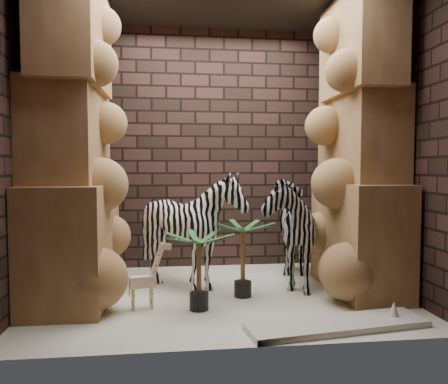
{
  "coord_description": "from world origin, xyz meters",
  "views": [
    {
      "loc": [
        -0.44,
        -4.06,
        1.25
      ],
      "look_at": [
        0.05,
        0.15,
        1.01
      ],
      "focal_mm": 33.59,
      "sensor_mm": 36.0,
      "label": 1
    }
  ],
  "objects": [
    {
      "name": "floor",
      "position": [
        0.0,
        0.0,
        0.0
      ],
      "size": [
        3.5,
        3.5,
        0.0
      ],
      "primitive_type": "plane",
      "color": "white",
      "rests_on": "ground"
    },
    {
      "name": "wall_back",
      "position": [
        0.0,
        1.25,
        1.5
      ],
      "size": [
        3.5,
        0.0,
        3.5
      ],
      "primitive_type": "plane",
      "rotation": [
        1.57,
        0.0,
        0.0
      ],
      "color": "black",
      "rests_on": "ground"
    },
    {
      "name": "wall_front",
      "position": [
        0.0,
        -1.25,
        1.5
      ],
      "size": [
        3.5,
        0.0,
        3.5
      ],
      "primitive_type": "plane",
      "rotation": [
        -1.57,
        0.0,
        0.0
      ],
      "color": "black",
      "rests_on": "ground"
    },
    {
      "name": "wall_left",
      "position": [
        -1.75,
        0.0,
        1.5
      ],
      "size": [
        0.0,
        3.0,
        3.0
      ],
      "primitive_type": "plane",
      "rotation": [
        1.57,
        0.0,
        1.57
      ],
      "color": "black",
      "rests_on": "ground"
    },
    {
      "name": "wall_right",
      "position": [
        1.75,
        0.0,
        1.5
      ],
      "size": [
        0.0,
        3.0,
        3.0
      ],
      "primitive_type": "plane",
      "rotation": [
        1.57,
        0.0,
        -1.57
      ],
      "color": "black",
      "rests_on": "ground"
    },
    {
      "name": "rock_pillar_left",
      "position": [
        -1.4,
        0.0,
        1.5
      ],
      "size": [
        0.68,
        1.3,
        3.0
      ],
      "primitive_type": null,
      "color": "tan",
      "rests_on": "floor"
    },
    {
      "name": "rock_pillar_right",
      "position": [
        1.42,
        0.0,
        1.5
      ],
      "size": [
        0.58,
        1.25,
        3.0
      ],
      "primitive_type": null,
      "color": "tan",
      "rests_on": "floor"
    },
    {
      "name": "zebra_right",
      "position": [
        0.75,
        0.34,
        0.69
      ],
      "size": [
        0.79,
        1.24,
        1.38
      ],
      "primitive_type": "imported",
      "rotation": [
        0.0,
        0.0,
        -0.15
      ],
      "color": "white",
      "rests_on": "floor"
    },
    {
      "name": "zebra_left",
      "position": [
        -0.28,
        0.25,
        0.55
      ],
      "size": [
        1.08,
        1.3,
        1.1
      ],
      "primitive_type": "imported",
      "rotation": [
        0.0,
        0.0,
        0.09
      ],
      "color": "white",
      "rests_on": "floor"
    },
    {
      "name": "giraffe_toy",
      "position": [
        -0.74,
        -0.34,
        0.31
      ],
      "size": [
        0.34,
        0.18,
        0.63
      ],
      "primitive_type": null,
      "rotation": [
        0.0,
        0.0,
        0.24
      ],
      "color": "#FEDDB0",
      "rests_on": "floor"
    },
    {
      "name": "palm_front",
      "position": [
        0.21,
        -0.09,
        0.37
      ],
      "size": [
        0.36,
        0.36,
        0.74
      ],
      "primitive_type": null,
      "color": "#215A31",
      "rests_on": "floor"
    },
    {
      "name": "palm_back",
      "position": [
        -0.24,
        -0.42,
        0.35
      ],
      "size": [
        0.36,
        0.36,
        0.7
      ],
      "primitive_type": null,
      "color": "#215A31",
      "rests_on": "floor"
    },
    {
      "name": "surfboard",
      "position": [
        0.82,
        -0.97,
        0.03
      ],
      "size": [
        1.49,
        0.55,
        0.05
      ],
      "primitive_type": "cube",
      "rotation": [
        0.0,
        0.0,
        0.14
      ],
      "color": "beige",
      "rests_on": "floor"
    }
  ]
}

